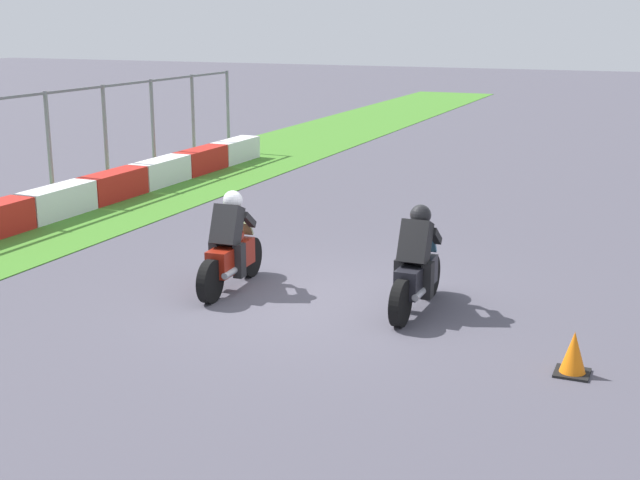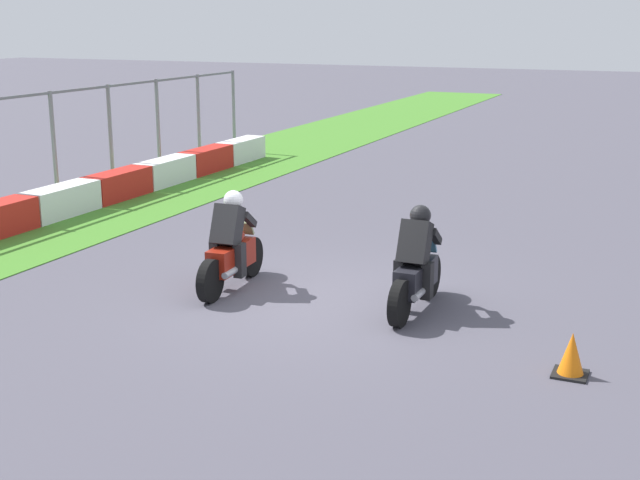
# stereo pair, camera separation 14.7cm
# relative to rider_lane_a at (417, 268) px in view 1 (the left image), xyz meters

# --- Properties ---
(ground_plane) EXTENTS (120.00, 120.00, 0.00)m
(ground_plane) POSITION_rel_rider_lane_a_xyz_m (-0.16, 1.47, -0.62)
(ground_plane) COLOR #4E4B57
(rider_lane_a) EXTENTS (2.04, 0.54, 1.51)m
(rider_lane_a) POSITION_rel_rider_lane_a_xyz_m (0.00, 0.00, 0.00)
(rider_lane_a) COLOR black
(rider_lane_a) RESTS_ON ground_plane
(rider_lane_b) EXTENTS (2.04, 0.55, 1.51)m
(rider_lane_b) POSITION_rel_rider_lane_a_xyz_m (-0.14, 2.89, 0.00)
(rider_lane_b) COLOR black
(rider_lane_b) RESTS_ON ground_plane
(traffic_cone) EXTENTS (0.40, 0.40, 0.53)m
(traffic_cone) POSITION_rel_rider_lane_a_xyz_m (-1.47, -2.35, -0.38)
(traffic_cone) COLOR black
(traffic_cone) RESTS_ON ground_plane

